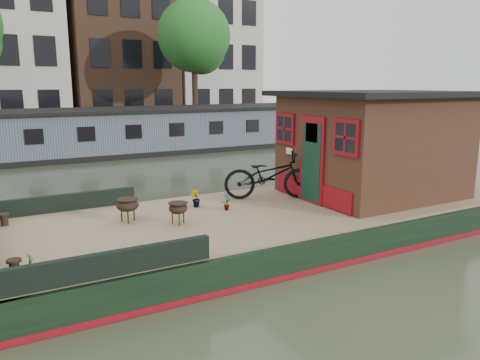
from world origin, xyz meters
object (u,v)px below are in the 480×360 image
brazier_front (178,213)px  brazier_rear (128,210)px  bicycle (269,175)px  cabin (373,143)px  potted_plant_a (226,201)px

brazier_front → brazier_rear: brazier_rear is taller
bicycle → brazier_rear: (-3.35, -0.28, -0.31)m
cabin → potted_plant_a: 3.85m
bicycle → brazier_front: size_ratio=4.90×
potted_plant_a → brazier_front: 1.32m
potted_plant_a → brazier_rear: brazier_rear is taller
bicycle → brazier_front: bearing=133.1°
potted_plant_a → brazier_front: bearing=-160.3°
cabin → potted_plant_a: cabin is taller
cabin → brazier_rear: (-5.72, 0.49, -1.00)m
cabin → brazier_rear: 5.83m
bicycle → brazier_rear: bicycle is taller
cabin → potted_plant_a: size_ratio=10.39×
bicycle → brazier_front: bicycle is taller
brazier_rear → brazier_front: bearing=-37.1°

